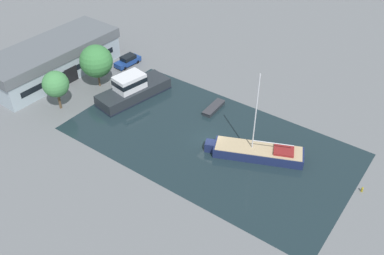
{
  "coord_description": "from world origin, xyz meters",
  "views": [
    {
      "loc": [
        -37.01,
        -23.96,
        35.89
      ],
      "look_at": [
        0.0,
        2.82,
        1.0
      ],
      "focal_mm": 40.0,
      "sensor_mm": 36.0,
      "label": 1
    }
  ],
  "objects_px": {
    "sailboat_moored": "(257,152)",
    "quay_tree_near_building": "(96,61)",
    "parked_car": "(128,61)",
    "quay_tree_by_water": "(56,84)",
    "small_dinghy": "(214,108)",
    "motor_cruiser": "(133,89)",
    "warehouse_building": "(53,59)"
  },
  "relations": [
    {
      "from": "sailboat_moored",
      "to": "quay_tree_near_building",
      "type": "bearing_deg",
      "value": 65.6
    },
    {
      "from": "parked_car",
      "to": "sailboat_moored",
      "type": "distance_m",
      "value": 30.45
    },
    {
      "from": "quay_tree_near_building",
      "to": "quay_tree_by_water",
      "type": "bearing_deg",
      "value": 178.73
    },
    {
      "from": "quay_tree_near_building",
      "to": "small_dinghy",
      "type": "distance_m",
      "value": 19.43
    },
    {
      "from": "sailboat_moored",
      "to": "small_dinghy",
      "type": "relative_size",
      "value": 2.69
    },
    {
      "from": "small_dinghy",
      "to": "motor_cruiser",
      "type": "bearing_deg",
      "value": 17.49
    },
    {
      "from": "sailboat_moored",
      "to": "small_dinghy",
      "type": "height_order",
      "value": "sailboat_moored"
    },
    {
      "from": "parked_car",
      "to": "small_dinghy",
      "type": "distance_m",
      "value": 19.44
    },
    {
      "from": "quay_tree_near_building",
      "to": "parked_car",
      "type": "height_order",
      "value": "quay_tree_near_building"
    },
    {
      "from": "sailboat_moored",
      "to": "motor_cruiser",
      "type": "distance_m",
      "value": 21.97
    },
    {
      "from": "quay_tree_near_building",
      "to": "small_dinghy",
      "type": "relative_size",
      "value": 1.52
    },
    {
      "from": "quay_tree_near_building",
      "to": "parked_car",
      "type": "relative_size",
      "value": 1.43
    },
    {
      "from": "quay_tree_by_water",
      "to": "quay_tree_near_building",
      "type": "bearing_deg",
      "value": -1.27
    },
    {
      "from": "small_dinghy",
      "to": "parked_car",
      "type": "bearing_deg",
      "value": -10.49
    },
    {
      "from": "warehouse_building",
      "to": "quay_tree_near_building",
      "type": "relative_size",
      "value": 3.25
    },
    {
      "from": "warehouse_building",
      "to": "sailboat_moored",
      "type": "bearing_deg",
      "value": -86.71
    },
    {
      "from": "small_dinghy",
      "to": "sailboat_moored",
      "type": "bearing_deg",
      "value": 148.99
    },
    {
      "from": "quay_tree_near_building",
      "to": "sailboat_moored",
      "type": "height_order",
      "value": "sailboat_moored"
    },
    {
      "from": "sailboat_moored",
      "to": "small_dinghy",
      "type": "bearing_deg",
      "value": 38.2
    },
    {
      "from": "parked_car",
      "to": "motor_cruiser",
      "type": "relative_size",
      "value": 0.4
    },
    {
      "from": "quay_tree_by_water",
      "to": "motor_cruiser",
      "type": "distance_m",
      "value": 11.07
    },
    {
      "from": "quay_tree_by_water",
      "to": "motor_cruiser",
      "type": "height_order",
      "value": "quay_tree_by_water"
    },
    {
      "from": "motor_cruiser",
      "to": "parked_car",
      "type": "bearing_deg",
      "value": -32.5
    },
    {
      "from": "quay_tree_by_water",
      "to": "sailboat_moored",
      "type": "distance_m",
      "value": 29.74
    },
    {
      "from": "warehouse_building",
      "to": "parked_car",
      "type": "bearing_deg",
      "value": -38.43
    },
    {
      "from": "motor_cruiser",
      "to": "small_dinghy",
      "type": "relative_size",
      "value": 2.68
    },
    {
      "from": "warehouse_building",
      "to": "parked_car",
      "type": "xyz_separation_m",
      "value": [
        9.24,
        -7.69,
        -1.85
      ]
    },
    {
      "from": "warehouse_building",
      "to": "parked_car",
      "type": "relative_size",
      "value": 4.64
    },
    {
      "from": "warehouse_building",
      "to": "sailboat_moored",
      "type": "height_order",
      "value": "sailboat_moored"
    },
    {
      "from": "parked_car",
      "to": "small_dinghy",
      "type": "relative_size",
      "value": 1.06
    },
    {
      "from": "warehouse_building",
      "to": "quay_tree_near_building",
      "type": "xyz_separation_m",
      "value": [
        1.62,
        -8.64,
        1.68
      ]
    },
    {
      "from": "warehouse_building",
      "to": "quay_tree_by_water",
      "type": "xyz_separation_m",
      "value": [
        -6.13,
        -8.47,
        1.4
      ]
    }
  ]
}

